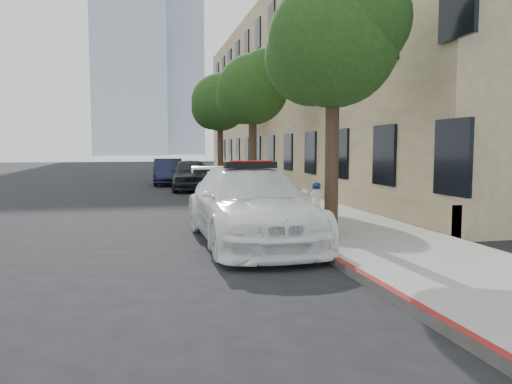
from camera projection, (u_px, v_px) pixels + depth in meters
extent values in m
plane|color=black|center=(190.00, 229.00, 12.26)|extent=(120.00, 120.00, 0.00)
cube|color=gray|center=(249.00, 190.00, 22.76)|extent=(3.20, 50.00, 0.15)
cube|color=maroon|center=(216.00, 190.00, 22.42)|extent=(0.12, 50.00, 0.15)
cube|color=tan|center=(327.00, 95.00, 28.41)|extent=(8.00, 36.00, 10.00)
cube|color=#9EA8B7|center=(129.00, 36.00, 125.27)|extent=(18.00, 14.00, 60.00)
cube|color=#9EA8B7|center=(177.00, 78.00, 143.42)|extent=(14.00, 14.00, 44.00)
cylinder|color=black|center=(332.00, 157.00, 10.80)|extent=(0.30, 0.30, 3.30)
sphere|color=#183B12|center=(333.00, 41.00, 10.58)|extent=(2.80, 2.80, 2.80)
sphere|color=#183B12|center=(357.00, 20.00, 10.34)|extent=(2.24, 2.24, 2.24)
sphere|color=#183B12|center=(313.00, 58.00, 10.82)|extent=(2.10, 2.10, 2.10)
cylinder|color=black|center=(253.00, 154.00, 18.57)|extent=(0.30, 0.30, 3.19)
sphere|color=#183B12|center=(253.00, 89.00, 18.36)|extent=(2.60, 2.60, 2.60)
sphere|color=#183B12|center=(265.00, 77.00, 18.12)|extent=(2.08, 2.08, 2.08)
sphere|color=#183B12|center=(242.00, 98.00, 18.60)|extent=(1.95, 1.95, 1.95)
cylinder|color=black|center=(220.00, 150.00, 26.33)|extent=(0.30, 0.30, 3.41)
sphere|color=#183B12|center=(220.00, 102.00, 26.11)|extent=(3.00, 3.00, 3.00)
sphere|color=#183B12|center=(228.00, 94.00, 25.87)|extent=(2.40, 2.40, 2.40)
sphere|color=#183B12|center=(213.00, 108.00, 26.35)|extent=(2.25, 2.25, 2.25)
imported|color=white|center=(250.00, 205.00, 10.52)|extent=(2.32, 5.49, 1.58)
cube|color=black|center=(250.00, 165.00, 10.45)|extent=(1.11, 0.30, 0.14)
cube|color=#A50A07|center=(250.00, 162.00, 10.44)|extent=(0.90, 0.24, 0.06)
imported|color=black|center=(191.00, 174.00, 23.36)|extent=(2.04, 4.47, 1.49)
imported|color=black|center=(168.00, 172.00, 26.92)|extent=(1.69, 4.30, 1.40)
cylinder|color=white|center=(316.00, 209.00, 14.71)|extent=(0.32, 0.32, 0.10)
cylinder|color=white|center=(316.00, 198.00, 14.68)|extent=(0.24, 0.24, 0.55)
ellipsoid|color=navy|center=(316.00, 185.00, 14.65)|extent=(0.26, 0.26, 0.18)
cylinder|color=white|center=(316.00, 194.00, 14.67)|extent=(0.35, 0.14, 0.10)
cylinder|color=white|center=(316.00, 194.00, 14.67)|extent=(0.12, 0.19, 0.10)
cube|color=black|center=(292.00, 225.00, 11.93)|extent=(0.37, 0.37, 0.03)
cone|color=orange|center=(292.00, 211.00, 11.90)|extent=(0.26, 0.26, 0.61)
cylinder|color=white|center=(292.00, 207.00, 11.89)|extent=(0.14, 0.14, 0.09)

